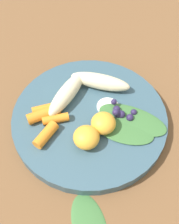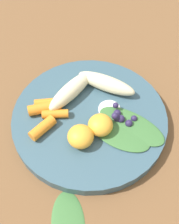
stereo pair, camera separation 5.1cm
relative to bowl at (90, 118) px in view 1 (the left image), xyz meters
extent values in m
plane|color=brown|center=(0.00, 0.00, -0.01)|extent=(2.40, 2.40, 0.00)
cylinder|color=#385666|center=(0.00, 0.00, 0.00)|extent=(0.29, 0.29, 0.02)
ellipsoid|color=beige|center=(-0.01, 0.06, 0.03)|extent=(0.12, 0.07, 0.03)
ellipsoid|color=beige|center=(0.06, 0.04, 0.03)|extent=(0.09, 0.11, 0.03)
ellipsoid|color=#F4A833|center=(0.00, -0.04, 0.03)|extent=(0.04, 0.04, 0.03)
ellipsoid|color=#F4A833|center=(-0.04, -0.04, 0.03)|extent=(0.04, 0.04, 0.03)
cylinder|color=orange|center=(-0.06, 0.06, 0.02)|extent=(0.05, 0.03, 0.02)
cylinder|color=orange|center=(-0.07, 0.05, 0.02)|extent=(0.06, 0.03, 0.02)
cylinder|color=orange|center=(-0.05, 0.03, 0.02)|extent=(0.05, 0.04, 0.02)
cylinder|color=orange|center=(-0.09, 0.01, 0.02)|extent=(0.05, 0.03, 0.02)
sphere|color=#2D234C|center=(0.04, -0.04, 0.02)|extent=(0.01, 0.01, 0.01)
sphere|color=#2D234C|center=(0.04, -0.03, 0.02)|extent=(0.01, 0.01, 0.01)
sphere|color=#2D234C|center=(0.04, -0.04, 0.02)|extent=(0.01, 0.01, 0.01)
sphere|color=#2D234C|center=(0.05, -0.05, 0.02)|extent=(0.01, 0.01, 0.01)
sphere|color=#2D234C|center=(0.05, -0.01, 0.03)|extent=(0.01, 0.01, 0.01)
sphere|color=#2D234C|center=(0.06, -0.05, 0.02)|extent=(0.01, 0.01, 0.01)
sphere|color=#2D234C|center=(0.03, -0.03, 0.03)|extent=(0.01, 0.01, 0.01)
sphere|color=#2D234C|center=(0.04, -0.04, 0.02)|extent=(0.01, 0.01, 0.01)
cylinder|color=white|center=(0.04, -0.01, 0.01)|extent=(0.04, 0.04, 0.00)
ellipsoid|color=#3D7038|center=(0.02, -0.07, 0.01)|extent=(0.10, 0.12, 0.00)
ellipsoid|color=#3D7038|center=(0.05, -0.06, 0.01)|extent=(0.11, 0.14, 0.00)
camera|label=1|loc=(-0.19, -0.22, 0.44)|focal=44.98mm
camera|label=2|loc=(-0.15, -0.25, 0.44)|focal=44.98mm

